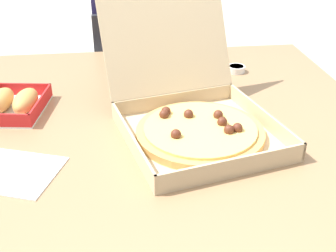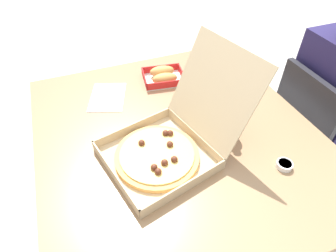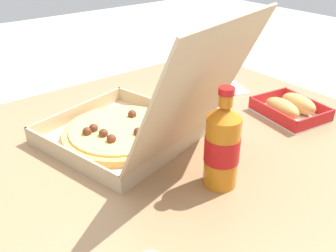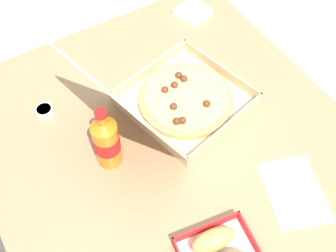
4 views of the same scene
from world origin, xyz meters
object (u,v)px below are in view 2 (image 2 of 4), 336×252
object	(u,v)px
chair	(312,130)
cola_bottle	(226,109)
pizza_box_open	(167,145)
dipping_sauce_cup	(284,165)
bread_side_box	(163,76)
paper_menu	(108,97)

from	to	relation	value
chair	cola_bottle	distance (m)	0.68
chair	pizza_box_open	bearing A→B (deg)	-84.52
chair	dipping_sauce_cup	world-z (taller)	chair
pizza_box_open	bread_side_box	size ratio (longest dim) A/B	2.60
pizza_box_open	dipping_sauce_cup	size ratio (longest dim) A/B	9.77
chair	dipping_sauce_cup	size ratio (longest dim) A/B	14.82
cola_bottle	paper_menu	size ratio (longest dim) A/B	1.07
bread_side_box	cola_bottle	distance (m)	0.41
pizza_box_open	cola_bottle	size ratio (longest dim) A/B	2.44
chair	paper_menu	distance (m)	1.06
chair	paper_menu	bearing A→B (deg)	-108.84
paper_menu	dipping_sauce_cup	bearing A→B (deg)	58.09
chair	bread_side_box	size ratio (longest dim) A/B	3.94
pizza_box_open	paper_menu	world-z (taller)	pizza_box_open
cola_bottle	paper_menu	xyz separation A→B (m)	(-0.36, -0.39, -0.09)
chair	pizza_box_open	size ratio (longest dim) A/B	1.52
cola_bottle	paper_menu	distance (m)	0.54
bread_side_box	dipping_sauce_cup	xyz separation A→B (m)	(0.65, 0.20, -0.01)
bread_side_box	paper_menu	size ratio (longest dim) A/B	1.00
bread_side_box	cola_bottle	xyz separation A→B (m)	(0.40, 0.10, 0.07)
chair	dipping_sauce_cup	xyz separation A→B (m)	(0.28, -0.49, 0.26)
chair	paper_menu	xyz separation A→B (m)	(-0.33, -0.97, 0.25)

